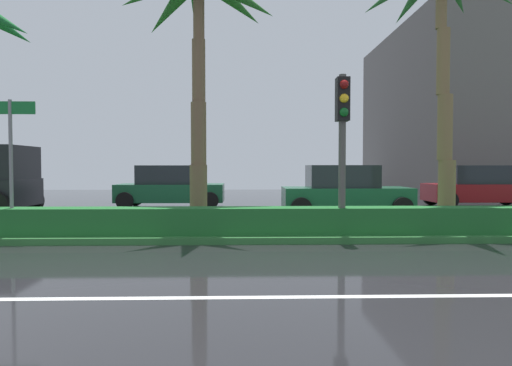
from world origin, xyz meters
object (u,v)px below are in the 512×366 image
(car_in_traffic_leading, at_px, (170,187))
(car_in_traffic_second, at_px, (345,191))
(street_name_sign, at_px, (11,148))
(car_in_traffic_third, at_px, (478,187))
(traffic_signal_median_right, at_px, (343,125))
(palm_tree_centre, at_px, (198,5))

(car_in_traffic_leading, xyz_separation_m, car_in_traffic_second, (6.48, -3.27, 0.00))
(street_name_sign, bearing_deg, car_in_traffic_leading, 76.10)
(street_name_sign, distance_m, car_in_traffic_third, 17.26)
(car_in_traffic_leading, relative_size, car_in_traffic_third, 1.00)
(street_name_sign, distance_m, car_in_traffic_leading, 9.00)
(traffic_signal_median_right, bearing_deg, street_name_sign, 178.77)
(traffic_signal_median_right, bearing_deg, palm_tree_centre, 155.82)
(traffic_signal_median_right, xyz_separation_m, car_in_traffic_leading, (-5.21, 8.81, -1.78))
(car_in_traffic_third, bearing_deg, street_name_sign, -149.99)
(palm_tree_centre, bearing_deg, car_in_traffic_second, 41.35)
(street_name_sign, xyz_separation_m, car_in_traffic_leading, (2.14, 8.66, -1.25))
(street_name_sign, height_order, car_in_traffic_third, street_name_sign)
(traffic_signal_median_right, relative_size, car_in_traffic_leading, 0.83)
(car_in_traffic_leading, bearing_deg, traffic_signal_median_right, -59.43)
(street_name_sign, bearing_deg, car_in_traffic_third, 30.01)
(palm_tree_centre, relative_size, car_in_traffic_leading, 1.58)
(street_name_sign, height_order, car_in_traffic_second, street_name_sign)
(car_in_traffic_leading, xyz_separation_m, car_in_traffic_third, (12.76, -0.05, 0.00))
(palm_tree_centre, bearing_deg, street_name_sign, -161.61)
(traffic_signal_median_right, relative_size, street_name_sign, 1.19)
(palm_tree_centre, relative_size, car_in_traffic_second, 1.58)
(palm_tree_centre, bearing_deg, traffic_signal_median_right, -24.18)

